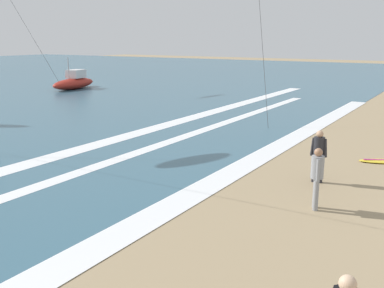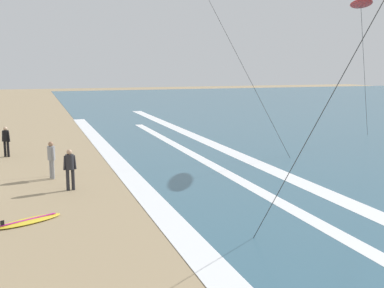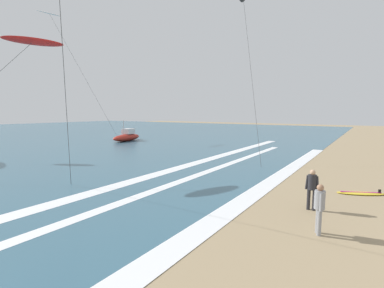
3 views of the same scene
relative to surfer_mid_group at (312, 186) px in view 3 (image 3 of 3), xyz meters
name	(u,v)px [view 3 (image 3 of 3)]	position (x,y,z in m)	size (l,w,h in m)	color
wave_foam_shoreline	(216,220)	(-2.93, 2.61, -0.94)	(42.98, 0.96, 0.01)	white
wave_foam_mid_break	(167,186)	(-0.38, 6.82, -0.94)	(37.28, 0.59, 0.01)	white
wave_foam_outer_break	(98,191)	(-2.92, 9.04, -0.94)	(54.54, 0.91, 0.01)	white
surfer_mid_group	(312,186)	(0.00, 0.00, 0.00)	(0.32, 0.51, 1.60)	#232328
surfer_left_near	(319,205)	(-2.17, -0.59, 0.00)	(0.51, 0.32, 1.60)	gray
surfboard_right_spare	(361,193)	(3.51, -1.54, -0.91)	(1.46, 2.15, 0.25)	yellow
kite_red_mid_center	(33,42)	(-2.53, 14.89, 6.85)	(7.62, 6.74, 8.07)	red
kite_white_far_left	(50,14)	(10.26, 34.81, 15.65)	(3.71, 11.28, 16.98)	white
offshore_boat	(127,137)	(14.14, 25.09, -0.40)	(5.43, 2.67, 2.70)	maroon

